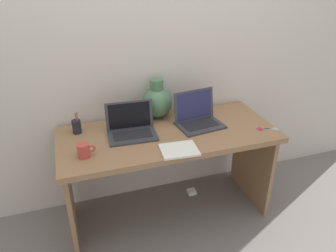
# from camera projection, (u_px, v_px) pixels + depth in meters

# --- Properties ---
(ground_plane) EXTENTS (6.00, 6.00, 0.00)m
(ground_plane) POSITION_uv_depth(u_px,v_px,m) (168.00, 212.00, 2.64)
(ground_plane) COLOR slate
(back_wall) EXTENTS (4.40, 0.04, 2.40)m
(back_wall) POSITION_uv_depth(u_px,v_px,m) (152.00, 53.00, 2.40)
(back_wall) COLOR beige
(back_wall) RESTS_ON ground
(desk) EXTENTS (1.52, 0.66, 0.73)m
(desk) POSITION_uv_depth(u_px,v_px,m) (168.00, 151.00, 2.38)
(desk) COLOR olive
(desk) RESTS_ON ground
(laptop_left) EXTENTS (0.34, 0.24, 0.22)m
(laptop_left) POSITION_uv_depth(u_px,v_px,m) (131.00, 126.00, 2.26)
(laptop_left) COLOR #333338
(laptop_left) RESTS_ON desk
(laptop_right) EXTENTS (0.35, 0.28, 0.24)m
(laptop_right) POSITION_uv_depth(u_px,v_px,m) (197.00, 116.00, 2.40)
(laptop_right) COLOR #333338
(laptop_right) RESTS_ON desk
(green_vase) EXTENTS (0.23, 0.23, 0.30)m
(green_vase) POSITION_uv_depth(u_px,v_px,m) (157.00, 101.00, 2.47)
(green_vase) COLOR #47704C
(green_vase) RESTS_ON desk
(notebook_stack) EXTENTS (0.25, 0.20, 0.01)m
(notebook_stack) POSITION_uv_depth(u_px,v_px,m) (179.00, 150.00, 2.08)
(notebook_stack) COLOR silver
(notebook_stack) RESTS_ON desk
(coffee_mug) EXTENTS (0.11, 0.08, 0.09)m
(coffee_mug) POSITION_uv_depth(u_px,v_px,m) (84.00, 150.00, 2.01)
(coffee_mug) COLOR #B23D33
(coffee_mug) RESTS_ON desk
(pen_cup) EXTENTS (0.06, 0.06, 0.17)m
(pen_cup) POSITION_uv_depth(u_px,v_px,m) (77.00, 126.00, 2.28)
(pen_cup) COLOR black
(pen_cup) RESTS_ON desk
(scissors) EXTENTS (0.15, 0.08, 0.01)m
(scissors) POSITION_uv_depth(u_px,v_px,m) (264.00, 129.00, 2.34)
(scissors) COLOR #B7B7BC
(scissors) RESTS_ON desk
(power_brick) EXTENTS (0.07, 0.07, 0.03)m
(power_brick) POSITION_uv_depth(u_px,v_px,m) (192.00, 192.00, 2.84)
(power_brick) COLOR white
(power_brick) RESTS_ON ground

